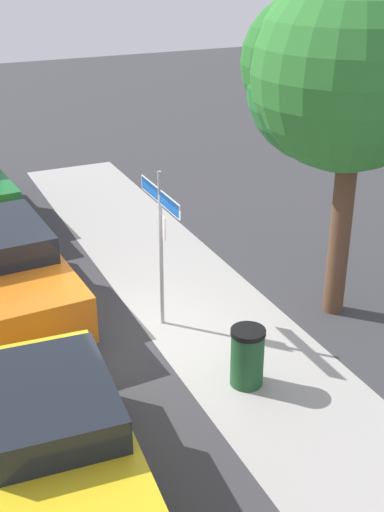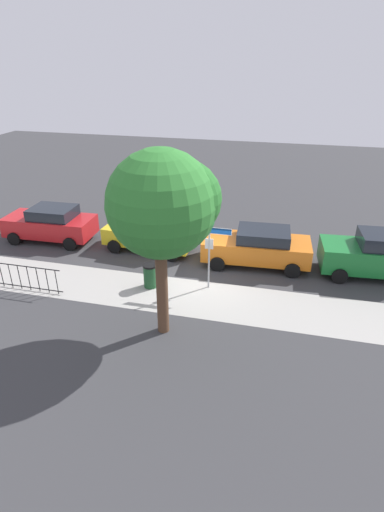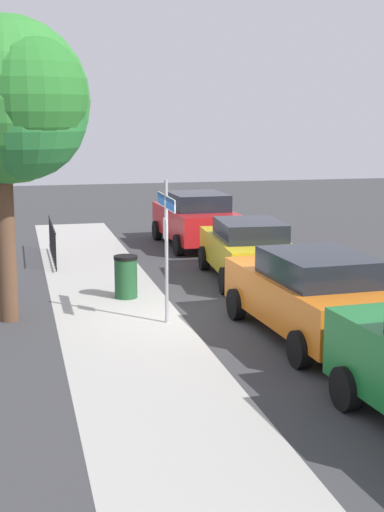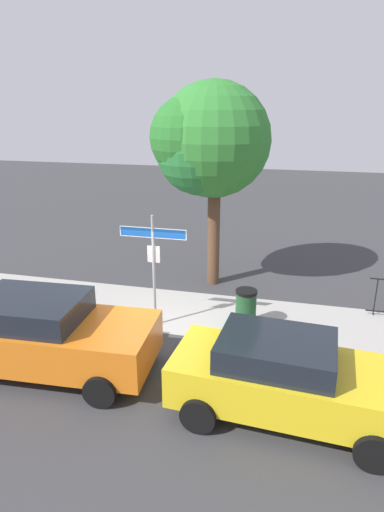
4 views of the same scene
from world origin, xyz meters
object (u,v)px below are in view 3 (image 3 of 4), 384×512
(car_yellow, at_px, (248,249))
(trash_bin, at_px, (126,277))
(street_sign, at_px, (166,225))
(shade_tree, at_px, (14,104))
(car_red, at_px, (196,219))
(car_orange, at_px, (313,294))

(car_yellow, xyz_separation_m, trash_bin, (-1.11, 3.27, -0.31))
(street_sign, distance_m, car_yellow, 4.52)
(shade_tree, bearing_deg, car_yellow, -64.42)
(street_sign, xyz_separation_m, trash_bin, (2.26, 0.50, -1.50))
(car_red, bearing_deg, car_yellow, 179.49)
(car_yellow, distance_m, car_red, 5.12)
(shade_tree, distance_m, car_orange, 6.77)
(car_yellow, relative_size, car_red, 0.98)
(car_orange, xyz_separation_m, car_yellow, (5.02, -0.30, -0.05))
(street_sign, xyz_separation_m, car_yellow, (3.37, -2.77, -1.19))
(street_sign, height_order, shade_tree, shade_tree)
(car_orange, relative_size, car_yellow, 1.10)
(street_sign, relative_size, shade_tree, 0.48)
(car_red, bearing_deg, car_orange, 177.11)
(shade_tree, xyz_separation_m, car_yellow, (2.68, -5.60, -3.55))
(street_sign, bearing_deg, car_orange, -123.83)
(shade_tree, height_order, car_red, shade_tree)
(shade_tree, bearing_deg, trash_bin, -56.09)
(car_orange, distance_m, trash_bin, 4.92)
(car_yellow, height_order, trash_bin, car_yellow)
(shade_tree, height_order, trash_bin, shade_tree)
(shade_tree, xyz_separation_m, car_red, (7.80, -5.48, -3.48))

